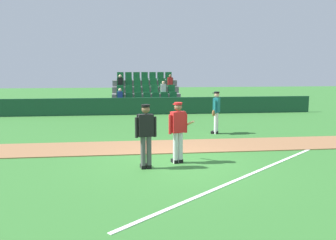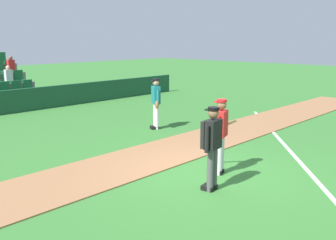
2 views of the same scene
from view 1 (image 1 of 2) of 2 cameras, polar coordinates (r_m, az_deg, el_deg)
ground_plane at (r=10.34m, az=0.56°, el=-6.84°), size 80.00×80.00×0.00m
infield_dirt_path at (r=12.26m, az=-0.64°, el=-4.33°), size 28.00×2.08×0.03m
foul_line_chalk at (r=10.67m, az=17.23°, el=-6.71°), size 9.27×7.77×0.01m
dugout_fence at (r=20.78m, az=-3.24°, el=2.28°), size 20.00×0.16×1.00m
stadium_bleachers at (r=23.04m, az=-3.61°, el=3.47°), size 4.45×3.80×2.45m
batter_red_jersey at (r=10.05m, az=1.65°, el=-1.63°), size 0.74×0.68×1.76m
umpire_home_plate at (r=9.50m, az=-3.64°, el=-2.04°), size 0.58×0.35×1.76m
runner_teal_jersey at (r=14.70m, az=7.82°, el=1.48°), size 0.46×0.60×1.76m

